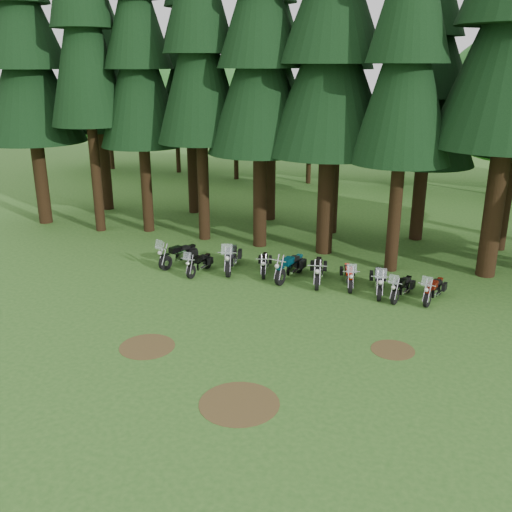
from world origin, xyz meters
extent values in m
plane|color=#2F5F1F|center=(0.00, 0.00, 0.00)|extent=(120.00, 120.00, 0.00)
cylinder|color=#301F10|center=(-16.20, 9.28, 2.76)|extent=(0.73, 0.73, 5.51)
cone|color=black|center=(-16.20, 9.28, 8.04)|extent=(5.49, 5.49, 6.89)
cone|color=black|center=(-16.20, 9.28, 11.29)|extent=(4.39, 4.39, 5.82)
cylinder|color=#301F10|center=(-12.29, 8.98, 3.39)|extent=(0.52, 0.52, 6.77)
cone|color=black|center=(-12.29, 8.98, 9.88)|extent=(3.92, 3.92, 8.47)
cylinder|color=#301F10|center=(-9.78, 9.82, 2.76)|extent=(0.58, 0.58, 5.53)
cone|color=black|center=(-9.78, 9.82, 8.06)|extent=(4.32, 4.32, 6.91)
cone|color=black|center=(-9.78, 9.82, 11.32)|extent=(3.46, 3.46, 5.83)
cylinder|color=#301F10|center=(-6.29, 9.51, 2.99)|extent=(0.58, 0.58, 5.99)
cone|color=black|center=(-6.29, 9.51, 8.73)|extent=(4.32, 4.32, 7.49)
cylinder|color=#301F10|center=(-3.21, 9.40, 2.78)|extent=(0.66, 0.66, 5.57)
cone|color=black|center=(-3.21, 9.40, 8.12)|extent=(4.95, 4.95, 6.96)
cylinder|color=#301F10|center=(0.07, 9.44, 2.85)|extent=(0.77, 0.77, 5.70)
cone|color=black|center=(0.07, 9.44, 8.31)|extent=(5.81, 5.81, 7.12)
cylinder|color=#301F10|center=(3.43, 8.02, 2.85)|extent=(0.55, 0.55, 5.71)
cone|color=black|center=(3.43, 8.02, 8.32)|extent=(4.15, 4.15, 7.14)
cylinder|color=#301F10|center=(7.37, 8.76, 3.31)|extent=(0.80, 0.80, 6.62)
cylinder|color=#301F10|center=(-14.68, 13.25, 2.93)|extent=(0.67, 0.67, 5.87)
cone|color=black|center=(-14.68, 13.25, 8.55)|extent=(5.00, 5.00, 7.33)
cone|color=black|center=(-14.68, 13.25, 12.02)|extent=(4.00, 4.00, 6.19)
cylinder|color=#301F10|center=(-9.26, 14.35, 2.76)|extent=(0.60, 0.60, 5.53)
cone|color=black|center=(-9.26, 14.35, 8.06)|extent=(4.52, 4.52, 6.91)
cone|color=black|center=(-9.26, 14.35, 11.32)|extent=(3.62, 3.62, 5.83)
cylinder|color=#301F10|center=(-4.38, 14.40, 2.78)|extent=(0.65, 0.65, 5.55)
cone|color=black|center=(-4.38, 14.40, 8.10)|extent=(4.85, 4.85, 6.94)
cone|color=black|center=(-4.38, 14.40, 11.38)|extent=(3.88, 3.88, 5.86)
cylinder|color=#301F10|center=(-0.37, 12.94, 2.76)|extent=(0.58, 0.58, 5.52)
cone|color=black|center=(-0.37, 12.94, 8.05)|extent=(4.35, 4.35, 6.90)
cone|color=black|center=(-0.37, 12.94, 11.31)|extent=(3.48, 3.48, 5.83)
cylinder|color=#301F10|center=(4.04, 13.25, 2.35)|extent=(0.66, 0.66, 4.70)
cone|color=black|center=(4.04, 13.25, 6.85)|extent=(4.94, 4.94, 5.87)
cone|color=black|center=(4.04, 13.25, 9.62)|extent=(3.95, 3.95, 4.96)
cylinder|color=#301F10|center=(8.07, 12.86, 2.78)|extent=(0.53, 0.53, 5.56)
cylinder|color=#301F10|center=(-22.46, 25.50, 1.67)|extent=(0.36, 0.36, 3.33)
sphere|color=#286B26|center=(-22.46, 25.50, 6.11)|extent=(7.78, 7.78, 7.78)
sphere|color=#286B26|center=(-21.12, 24.61, 5.33)|extent=(5.55, 5.55, 5.55)
cylinder|color=#301F10|center=(-16.34, 26.00, 1.65)|extent=(0.36, 0.36, 3.29)
sphere|color=#286B26|center=(-16.34, 26.00, 6.04)|extent=(7.69, 7.69, 7.69)
sphere|color=#286B26|center=(-15.02, 25.12, 5.27)|extent=(5.49, 5.49, 5.49)
cylinder|color=#301F10|center=(-10.73, 24.98, 1.40)|extent=(0.36, 0.36, 2.80)
sphere|color=#286B26|center=(-10.73, 24.98, 5.13)|extent=(6.53, 6.53, 6.53)
sphere|color=#286B26|center=(-9.61, 24.23, 4.48)|extent=(4.67, 4.67, 4.67)
cylinder|color=#301F10|center=(-4.99, 25.31, 1.27)|extent=(0.36, 0.36, 2.55)
sphere|color=#286B26|center=(-4.99, 25.31, 4.67)|extent=(5.95, 5.95, 5.95)
sphere|color=#286B26|center=(-3.97, 24.63, 4.08)|extent=(4.25, 4.25, 4.25)
cylinder|color=#301F10|center=(1.32, 26.50, 1.23)|extent=(0.36, 0.36, 2.47)
sphere|color=#286B26|center=(1.32, 26.50, 4.53)|extent=(5.76, 5.76, 5.76)
sphere|color=#286B26|center=(2.30, 25.84, 3.95)|extent=(4.12, 4.12, 4.12)
cylinder|color=#301F10|center=(7.92, 25.96, 1.76)|extent=(0.36, 0.36, 3.52)
sphere|color=#286B26|center=(7.92, 25.96, 6.45)|extent=(8.21, 8.21, 8.21)
cylinder|color=#4C3D1E|center=(-3.00, -2.00, 0.01)|extent=(1.80, 1.80, 0.01)
cylinder|color=#4C3D1E|center=(4.50, 0.50, 0.01)|extent=(1.40, 1.40, 0.01)
cylinder|color=#4C3D1E|center=(1.00, -4.00, 0.01)|extent=(2.20, 2.20, 0.01)
cylinder|color=black|center=(-5.90, 4.58, 0.34)|extent=(0.38, 0.69, 0.68)
cylinder|color=black|center=(-5.34, 6.07, 0.34)|extent=(0.38, 0.69, 0.68)
cube|color=silver|center=(-5.60, 5.38, 0.43)|extent=(0.53, 0.77, 0.35)
cube|color=black|center=(-5.69, 5.16, 0.80)|extent=(0.49, 0.64, 0.25)
cube|color=black|center=(-5.52, 5.60, 0.76)|extent=(0.49, 0.64, 0.12)
cube|color=silver|center=(-6.01, 4.30, 1.25)|extent=(0.45, 0.27, 0.41)
cylinder|color=black|center=(-4.39, 4.05, 0.29)|extent=(0.18, 0.59, 0.58)
cylinder|color=black|center=(-4.26, 5.42, 0.29)|extent=(0.18, 0.59, 0.58)
cube|color=silver|center=(-4.32, 4.78, 0.37)|extent=(0.31, 0.64, 0.30)
cube|color=black|center=(-4.34, 4.58, 0.69)|extent=(0.31, 0.51, 0.21)
cube|color=black|center=(-4.30, 4.98, 0.65)|extent=(0.31, 0.51, 0.11)
cube|color=silver|center=(-4.41, 3.79, 1.08)|extent=(0.38, 0.15, 0.35)
cylinder|color=black|center=(-2.96, 4.74, 0.37)|extent=(0.33, 0.75, 0.74)
cylinder|color=black|center=(-3.38, 6.42, 0.37)|extent=(0.33, 0.75, 0.74)
cube|color=silver|center=(-3.19, 5.64, 0.47)|extent=(0.49, 0.83, 0.38)
cube|color=#232329|center=(-3.12, 5.39, 0.87)|extent=(0.47, 0.68, 0.27)
cube|color=black|center=(-3.25, 5.89, 0.83)|extent=(0.47, 0.68, 0.13)
cube|color=silver|center=(-2.88, 4.42, 1.36)|extent=(0.49, 0.25, 0.44)
cylinder|color=black|center=(-1.48, 5.06, 0.30)|extent=(0.29, 0.61, 0.59)
cylinder|color=black|center=(-1.87, 6.40, 0.30)|extent=(0.29, 0.61, 0.59)
cube|color=silver|center=(-1.69, 5.78, 0.38)|extent=(0.42, 0.67, 0.31)
cube|color=black|center=(-1.63, 5.58, 0.70)|extent=(0.40, 0.55, 0.22)
cube|color=black|center=(-1.75, 5.97, 0.67)|extent=(0.40, 0.55, 0.11)
cylinder|color=black|center=(-0.60, 4.61, 0.36)|extent=(0.28, 0.73, 0.72)
cylinder|color=black|center=(-0.28, 6.26, 0.36)|extent=(0.28, 0.73, 0.72)
cube|color=silver|center=(-0.43, 5.49, 0.46)|extent=(0.44, 0.80, 0.37)
cube|color=#074253|center=(-0.48, 5.24, 0.85)|extent=(0.43, 0.65, 0.26)
cube|color=black|center=(-0.38, 5.73, 0.81)|extent=(0.43, 0.65, 0.13)
cylinder|color=black|center=(0.96, 4.61, 0.35)|extent=(0.29, 0.72, 0.70)
cylinder|color=black|center=(0.62, 6.22, 0.35)|extent=(0.29, 0.72, 0.70)
cube|color=silver|center=(0.78, 5.47, 0.45)|extent=(0.44, 0.79, 0.36)
cube|color=black|center=(0.83, 5.23, 0.83)|extent=(0.43, 0.64, 0.26)
cube|color=black|center=(0.73, 5.71, 0.79)|extent=(0.43, 0.64, 0.13)
cylinder|color=black|center=(2.26, 4.78, 0.30)|extent=(0.30, 0.62, 0.61)
cylinder|color=black|center=(1.86, 6.15, 0.30)|extent=(0.30, 0.62, 0.61)
cube|color=silver|center=(2.05, 5.51, 0.39)|extent=(0.43, 0.69, 0.31)
cube|color=red|center=(2.11, 5.30, 0.72)|extent=(0.41, 0.57, 0.22)
cube|color=black|center=(1.99, 5.71, 0.68)|extent=(0.41, 0.57, 0.11)
cube|color=silver|center=(2.34, 4.51, 1.13)|extent=(0.40, 0.22, 0.36)
cylinder|color=black|center=(3.47, 4.40, 0.33)|extent=(0.26, 0.68, 0.66)
cylinder|color=black|center=(3.17, 5.93, 0.33)|extent=(0.26, 0.68, 0.66)
cube|color=silver|center=(3.31, 5.21, 0.42)|extent=(0.41, 0.74, 0.34)
cube|color=black|center=(3.35, 4.98, 0.78)|extent=(0.40, 0.60, 0.24)
cube|color=black|center=(3.27, 5.44, 0.74)|extent=(0.40, 0.60, 0.12)
cube|color=silver|center=(3.53, 4.10, 1.22)|extent=(0.44, 0.20, 0.40)
cylinder|color=black|center=(4.08, 4.24, 0.29)|extent=(0.27, 0.60, 0.59)
cylinder|color=black|center=(4.42, 5.58, 0.29)|extent=(0.27, 0.60, 0.59)
cube|color=silver|center=(4.26, 4.95, 0.38)|extent=(0.40, 0.67, 0.30)
cube|color=black|center=(4.21, 4.75, 0.70)|extent=(0.38, 0.54, 0.21)
cube|color=black|center=(4.31, 5.15, 0.66)|extent=(0.38, 0.54, 0.11)
cube|color=silver|center=(4.01, 3.98, 1.09)|extent=(0.39, 0.20, 0.35)
cylinder|color=black|center=(5.26, 4.38, 0.30)|extent=(0.27, 0.62, 0.60)
cylinder|color=black|center=(5.60, 5.76, 0.30)|extent=(0.27, 0.62, 0.60)
cube|color=silver|center=(5.44, 5.12, 0.38)|extent=(0.41, 0.68, 0.31)
cube|color=maroon|center=(5.39, 4.91, 0.71)|extent=(0.39, 0.56, 0.22)
cube|color=black|center=(5.49, 5.32, 0.68)|extent=(0.39, 0.56, 0.11)
cube|color=silver|center=(5.19, 4.12, 1.12)|extent=(0.40, 0.21, 0.36)
camera|label=1|loc=(5.96, -16.29, 8.72)|focal=40.00mm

